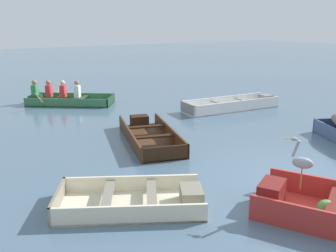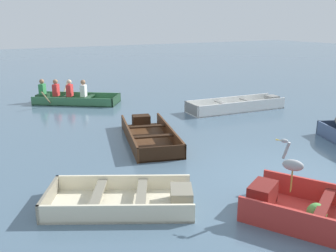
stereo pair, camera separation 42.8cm
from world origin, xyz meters
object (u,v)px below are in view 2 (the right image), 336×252
Objects in this scene: skiff_cream_far_moored at (127,200)px; skiff_white_mid_moored at (239,106)px; rowboat_green_with_crew at (71,97)px; heron_on_dinghy at (292,163)px; skiff_dark_varnish_near_moored at (149,135)px.

skiff_white_mid_moored is at bearing 36.04° from skiff_cream_far_moored.
rowboat_green_with_crew is 3.76× the size of heron_on_dinghy.
skiff_cream_far_moored is 8.68m from rowboat_green_with_crew.
skiff_white_mid_moored is 1.13× the size of rowboat_green_with_crew.
skiff_white_mid_moored is at bearing 55.84° from heron_on_dinghy.
skiff_dark_varnish_near_moored reaches higher than skiff_cream_far_moored.
skiff_white_mid_moored is 7.37m from heron_on_dinghy.
heron_on_dinghy is at bearing -124.16° from skiff_white_mid_moored.
rowboat_green_with_crew is at bearing 95.34° from skiff_dark_varnish_near_moored.
skiff_white_mid_moored is (4.25, 1.43, 0.02)m from skiff_dark_varnish_near_moored.
rowboat_green_with_crew is at bearing 80.33° from skiff_cream_far_moored.
skiff_dark_varnish_near_moored is at bearing 91.62° from heron_on_dinghy.
skiff_white_mid_moored is 6.24m from rowboat_green_with_crew.
skiff_dark_varnish_near_moored is 1.03× the size of rowboat_green_with_crew.
skiff_cream_far_moored is at bearing -99.67° from rowboat_green_with_crew.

